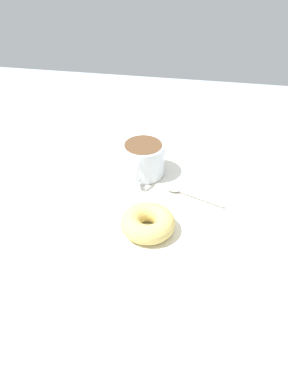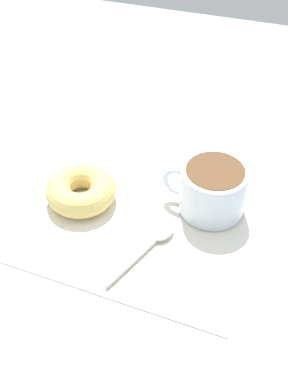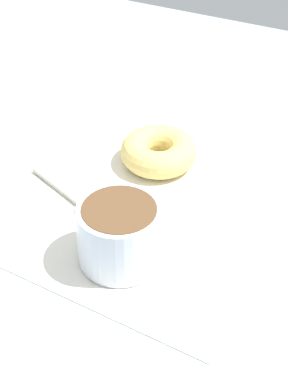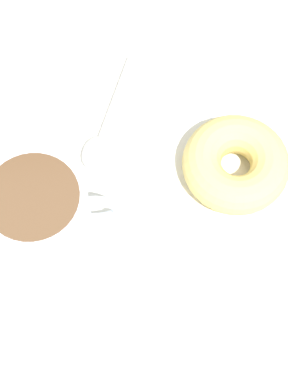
# 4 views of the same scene
# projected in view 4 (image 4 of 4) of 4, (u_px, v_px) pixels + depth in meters

# --- Properties ---
(ground_plane) EXTENTS (1.20, 1.20, 0.02)m
(ground_plane) POSITION_uv_depth(u_px,v_px,m) (119.00, 235.00, 0.60)
(ground_plane) COLOR #99A8B7
(napkin) EXTENTS (0.36, 0.36, 0.00)m
(napkin) POSITION_uv_depth(u_px,v_px,m) (144.00, 201.00, 0.60)
(napkin) COLOR white
(napkin) RESTS_ON ground_plane
(coffee_cup) EXTENTS (0.12, 0.09, 0.07)m
(coffee_cup) POSITION_uv_depth(u_px,v_px,m) (40.00, 211.00, 0.56)
(coffee_cup) COLOR silver
(coffee_cup) RESTS_ON napkin
(donut) EXTENTS (0.10, 0.10, 0.04)m
(donut) POSITION_uv_depth(u_px,v_px,m) (236.00, 164.00, 0.60)
(donut) COLOR #E5C66B
(donut) RESTS_ON napkin
(spoon) EXTENTS (0.06, 0.13, 0.01)m
(spoon) POSITION_uv_depth(u_px,v_px,m) (100.00, 136.00, 0.63)
(spoon) COLOR #B7B2A8
(spoon) RESTS_ON napkin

